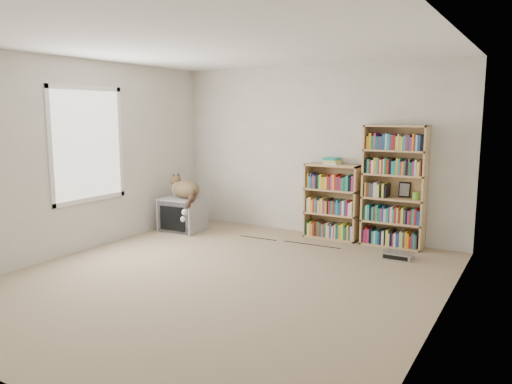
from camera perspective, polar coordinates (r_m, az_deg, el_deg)
The scene contains 16 objects.
floor at distance 5.57m, azimuth -3.95°, elevation -9.96°, with size 4.50×5.00×0.01m, color tan.
wall_back at distance 7.49m, azimuth 6.78°, elevation 4.68°, with size 4.50×0.02×2.50m, color silver.
wall_left at distance 6.82m, azimuth -19.95°, elevation 3.78°, with size 0.02×5.00×2.50m, color silver.
wall_right at distance 4.44m, azimuth 20.64°, elevation 1.19°, with size 0.02×5.00×2.50m, color silver.
ceiling at distance 5.31m, azimuth -4.25°, elevation 16.46°, with size 4.50×5.00×0.02m, color white.
window at distance 6.93m, azimuth -18.68°, elevation 5.16°, with size 0.02×1.22×1.52m, color white.
crt_tv at distance 7.78m, azimuth -8.34°, elevation -2.56°, with size 0.64×0.59×0.52m.
cat at distance 7.64m, azimuth -8.03°, elevation -0.02°, with size 0.71×0.67×0.60m.
bookcase_tall at distance 7.00m, azimuth 15.52°, elevation 0.33°, with size 0.83×0.30×1.65m.
bookcase_short at distance 7.32m, azimuth 8.73°, elevation -1.39°, with size 0.79×0.30×1.08m.
book_stack at distance 7.25m, azimuth 8.76°, elevation 3.52°, with size 0.22×0.29×0.09m, color #B4181A.
green_mug at distance 6.93m, azimuth 17.83°, elevation -0.40°, with size 0.09×0.09×0.10m, color #70B734.
framed_print at distance 7.06m, azimuth 16.63°, elevation 0.26°, with size 0.16×0.01×0.21m, color black.
dvd_player at distance 6.56m, azimuth 15.91°, elevation -6.97°, with size 0.36×0.26×0.08m, color #A8A8AD.
wall_outlet at distance 8.30m, azimuth -9.24°, elevation -1.42°, with size 0.01×0.08×0.13m, color silver.
floor_cables at distance 6.98m, azimuth 1.51°, elevation -5.97°, with size 1.20×0.70×0.01m, color black, non-canonical shape.
Camera 1 is at (2.97, -4.35, 1.81)m, focal length 35.00 mm.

